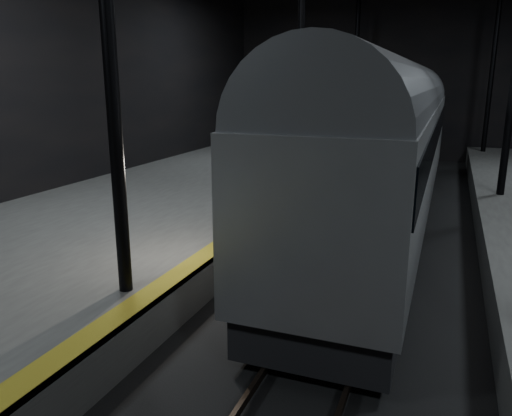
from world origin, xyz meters
The scene contains 6 objects.
ground centered at (0.00, 0.00, 0.00)m, with size 44.00×44.00×0.00m, color black.
platform_left centered at (-7.50, 0.00, 0.50)m, with size 9.00×43.80×1.00m, color #4B4B49.
tactile_strip centered at (-3.25, 0.00, 1.00)m, with size 0.50×43.80×0.01m, color olive.
track centered at (0.00, 0.00, 0.07)m, with size 2.40×43.00×0.24m.
train centered at (0.00, 5.74, 3.12)m, with size 3.13×20.91×5.59m.
woman centered at (-3.80, 0.89, 1.75)m, with size 0.55×0.36×1.51m, color tan.
Camera 1 is at (1.89, -11.60, 5.02)m, focal length 35.00 mm.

